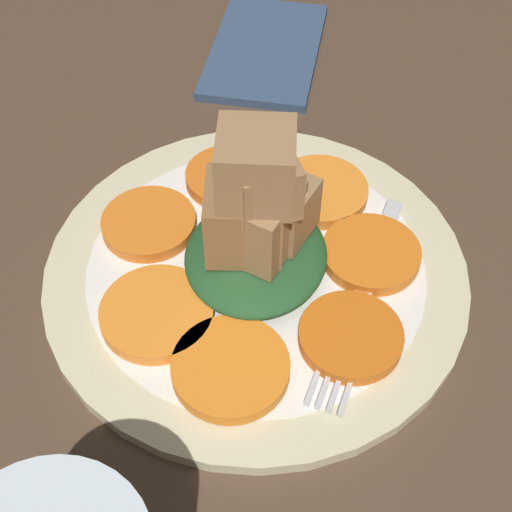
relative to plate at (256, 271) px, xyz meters
The scene contains 12 objects.
table_slab 1.52cm from the plate, ahead, with size 120.00×120.00×2.00cm, color #4C3828.
plate is the anchor object (origin of this frame).
carrot_slice_0 8.24cm from the plate, 24.80° to the right, with size 6.94×6.94×0.91cm, color orange.
carrot_slice_1 8.48cm from the plate, 25.25° to the left, with size 6.19×6.19×0.91cm, color orange.
carrot_slice_2 8.35cm from the plate, 75.66° to the left, with size 6.62×6.62×0.91cm, color orange.
carrot_slice_3 7.65cm from the plate, 134.58° to the left, with size 7.25×7.25×0.91cm, color orange.
carrot_slice_4 8.46cm from the plate, behind, with size 7.14×7.14×0.91cm, color orange.
carrot_slice_5 8.45cm from the plate, 125.52° to the right, with size 6.49×6.49×0.91cm, color orange.
carrot_slice_6 7.88cm from the plate, 74.66° to the right, with size 6.70×6.70×0.91cm, color orange.
center_pile 4.81cm from the plate, 28.26° to the right, with size 10.51×9.46×11.26cm.
fork 7.48cm from the plate, 103.45° to the right, with size 17.79×4.82×0.40cm.
napkin 26.24cm from the plate, ahead, with size 16.04×9.63×0.80cm.
Camera 1 is at (-29.99, -5.50, 40.25)cm, focal length 50.00 mm.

